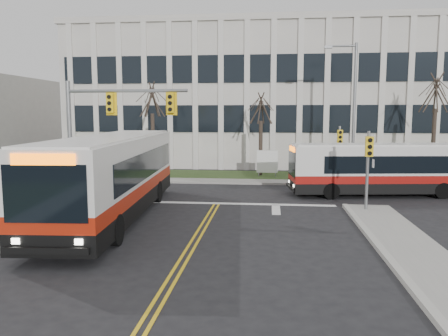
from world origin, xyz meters
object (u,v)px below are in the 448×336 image
at_px(bus_main, 113,178).
at_px(directory_sign, 267,162).
at_px(bus_cross, 387,170).
at_px(streetlight, 352,105).
at_px(newspaper_box_red, 11,226).

bearing_deg(bus_main, directory_sign, 58.44).
relative_size(directory_sign, bus_cross, 0.19).
bearing_deg(streetlight, newspaper_box_red, -134.43).
bearing_deg(directory_sign, newspaper_box_red, -119.51).
bearing_deg(bus_main, streetlight, 39.30).
height_order(directory_sign, newspaper_box_red, directory_sign).
height_order(directory_sign, bus_main, bus_main).
bearing_deg(streetlight, directory_sign, 166.77).
distance_m(streetlight, newspaper_box_red, 21.70).
bearing_deg(directory_sign, bus_cross, -41.99).
bearing_deg(bus_main, newspaper_box_red, -128.42).
distance_m(bus_main, newspaper_box_red, 4.69).
bearing_deg(bus_cross, directory_sign, -139.14).
bearing_deg(newspaper_box_red, bus_cross, 32.12).
xyz_separation_m(bus_main, bus_cross, (13.47, 6.67, -0.35)).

